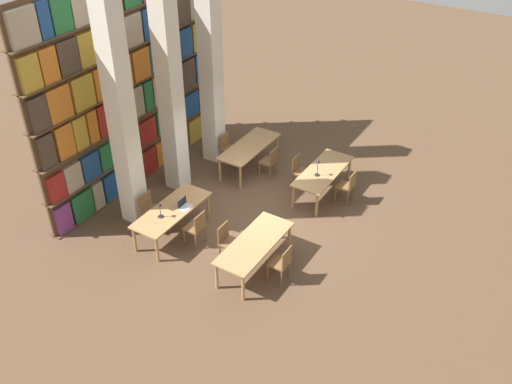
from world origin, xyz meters
The scene contains 20 objects.
ground_plane centered at (0.00, 0.00, 0.00)m, with size 40.00×40.00×0.00m, color brown.
bookshelf_bank centered at (0.00, 3.46, 2.72)m, with size 6.75×0.35×5.50m.
pillar_left centered at (-1.71, 2.37, 3.00)m, with size 0.48×0.48×6.00m.
pillar_center centered at (0.00, 2.37, 3.00)m, with size 0.48×0.48×6.00m.
pillar_right centered at (1.71, 2.37, 3.00)m, with size 0.48×0.48×6.00m.
reading_table_0 centered at (-1.74, -1.15, 0.65)m, with size 2.12×0.83×0.73m.
chair_0 centered at (-1.76, -1.85, 0.48)m, with size 0.42×0.40×0.88m.
chair_1 centered at (-1.76, -0.45, 0.48)m, with size 0.42×0.40×0.88m.
reading_table_1 centered at (1.67, -1.13, 0.65)m, with size 2.12×0.83×0.73m.
chair_2 centered at (1.70, -1.83, 0.48)m, with size 0.42×0.40×0.88m.
chair_3 centered at (1.70, -0.43, 0.48)m, with size 0.42×0.40×0.88m.
desk_lamp_0 centered at (1.38, -1.10, 1.03)m, with size 0.14×0.14×0.46m.
reading_table_2 centered at (-1.73, 1.15, 0.65)m, with size 2.12×0.83×0.73m.
chair_4 centered at (-1.72, 0.45, 0.48)m, with size 0.42×0.40×0.88m.
chair_5 centered at (-1.72, 1.85, 0.48)m, with size 0.42×0.40×0.88m.
desk_lamp_1 centered at (-2.10, 1.17, 0.98)m, with size 0.14×0.14×0.39m.
laptop centered at (-1.50, 0.93, 0.76)m, with size 0.32×0.22×0.21m.
reading_table_3 centered at (1.74, 1.18, 0.65)m, with size 2.12×0.83×0.73m.
chair_6 centered at (1.70, 0.49, 0.48)m, with size 0.42×0.40×0.88m.
chair_7 centered at (1.70, 1.88, 0.48)m, with size 0.42×0.40×0.88m.
Camera 1 is at (-9.85, -6.20, 8.65)m, focal length 40.00 mm.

